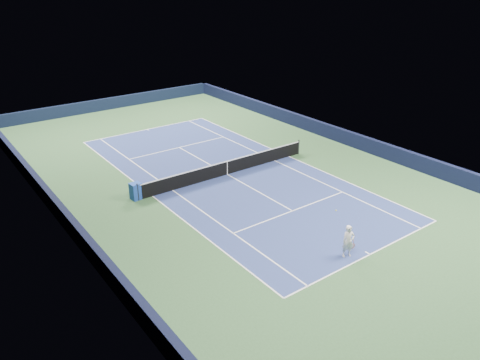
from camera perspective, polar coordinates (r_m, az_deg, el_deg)
ground at (r=31.04m, az=-1.56°, el=0.68°), size 40.00×40.00×0.00m
wall_far at (r=47.64m, az=-15.58°, el=8.98°), size 22.00×0.35×1.10m
wall_right at (r=37.67m, az=12.09°, el=5.36°), size 0.35×40.00×1.10m
wall_left at (r=26.76m, az=-20.95°, el=-3.82°), size 0.35×40.00×1.10m
court_surface at (r=31.04m, az=-1.56°, el=0.68°), size 10.97×23.77×0.01m
baseline_far at (r=40.74m, az=-11.27°, el=6.07°), size 10.97×0.08×0.00m
baseline_near at (r=23.44m, az=15.58°, el=-8.73°), size 10.97×0.08×0.00m
sideline_doubles_right at (r=34.23m, az=5.98°, el=2.88°), size 0.08×23.77×0.00m
sideline_doubles_left at (r=28.56m, az=-10.61°, el=-1.94°), size 0.08×23.77×0.00m
sideline_singles_right at (r=33.37m, az=4.23°, el=2.38°), size 0.08×23.77×0.00m
sideline_singles_left at (r=29.10m, az=-8.21°, el=-1.24°), size 0.08×23.77×0.00m
service_line_far at (r=36.10m, az=-7.42°, el=3.96°), size 8.23×0.08×0.00m
service_line_near at (r=26.56m, az=6.41°, el=-3.76°), size 8.23×0.08×0.00m
center_service_line at (r=31.04m, az=-1.56°, el=0.69°), size 0.08×12.80×0.00m
center_mark_far at (r=40.61m, az=-11.18°, el=6.02°), size 0.08×0.30×0.00m
center_mark_near at (r=23.52m, az=15.30°, el=-8.58°), size 0.08×0.30×0.00m
tennis_net at (r=30.84m, az=-1.57°, el=1.54°), size 12.90×0.10×1.07m
sponsor_cube at (r=28.22m, az=-12.56°, el=-1.33°), size 0.68×0.63×1.02m
tennis_player at (r=22.64m, az=13.07°, el=-7.29°), size 0.81×1.33×2.02m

